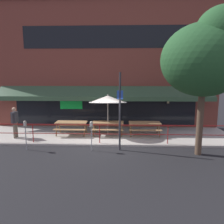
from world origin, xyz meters
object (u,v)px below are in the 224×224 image
(pedestrian_walking, at_px, (15,121))
(street_tree_curbside, at_px, (208,55))
(picnic_table_centre, at_px, (108,125))
(patio_umbrella_centre, at_px, (108,99))
(street_sign_pole, at_px, (120,111))
(picnic_table_left, at_px, (72,124))
(picnic_table_right, at_px, (145,125))
(parking_meter_near, at_px, (25,126))
(parking_meter_far, at_px, (91,127))

(pedestrian_walking, bearing_deg, street_tree_curbside, -12.33)
(picnic_table_centre, distance_m, street_tree_curbside, 6.35)
(picnic_table_centre, distance_m, patio_umbrella_centre, 1.47)
(street_sign_pole, bearing_deg, pedestrian_walking, 165.07)
(picnic_table_centre, xyz_separation_m, pedestrian_walking, (-5.08, -0.81, 0.35))
(picnic_table_left, height_order, picnic_table_right, same)
(picnic_table_left, xyz_separation_m, picnic_table_centre, (2.12, 0.05, 0.00))
(picnic_table_left, relative_size, pedestrian_walking, 1.05)
(picnic_table_right, xyz_separation_m, street_sign_pole, (-1.42, -2.34, 1.18))
(parking_meter_near, relative_size, parking_meter_far, 1.00)
(pedestrian_walking, bearing_deg, street_sign_pole, -14.93)
(parking_meter_far, bearing_deg, picnic_table_right, 42.05)
(parking_meter_near, bearing_deg, street_tree_curbside, -2.69)
(picnic_table_centre, xyz_separation_m, street_tree_curbside, (4.33, -2.87, 3.64))
(street_sign_pole, xyz_separation_m, street_tree_curbside, (3.64, -0.52, 2.46))
(picnic_table_left, height_order, parking_meter_near, parking_meter_near)
(patio_umbrella_centre, bearing_deg, street_sign_pole, -73.53)
(picnic_table_centre, height_order, pedestrian_walking, pedestrian_walking)
(picnic_table_left, height_order, street_sign_pole, street_sign_pole)
(parking_meter_far, bearing_deg, picnic_table_left, 121.34)
(picnic_table_left, height_order, street_tree_curbside, street_tree_curbside)
(picnic_table_right, distance_m, parking_meter_far, 3.73)
(patio_umbrella_centre, height_order, street_tree_curbside, street_tree_curbside)
(parking_meter_near, xyz_separation_m, parking_meter_far, (3.14, -0.00, 0.00))
(picnic_table_right, bearing_deg, street_tree_curbside, -52.20)
(pedestrian_walking, xyz_separation_m, street_tree_curbside, (9.42, -2.06, 3.29))
(picnic_table_centre, relative_size, picnic_table_right, 1.00)
(picnic_table_centre, bearing_deg, picnic_table_left, -178.72)
(picnic_table_right, height_order, patio_umbrella_centre, patio_umbrella_centre)
(parking_meter_far, bearing_deg, street_tree_curbside, -4.34)
(picnic_table_centre, xyz_separation_m, parking_meter_near, (-3.76, -2.49, 0.44))
(patio_umbrella_centre, height_order, pedestrian_walking, patio_umbrella_centre)
(picnic_table_left, height_order, picnic_table_centre, same)
(picnic_table_right, bearing_deg, parking_meter_near, -157.20)
(picnic_table_centre, bearing_deg, street_tree_curbside, -33.55)
(picnic_table_centre, relative_size, parking_meter_near, 1.27)
(picnic_table_right, relative_size, street_sign_pole, 0.49)
(picnic_table_right, distance_m, patio_umbrella_centre, 2.58)
(picnic_table_left, height_order, pedestrian_walking, pedestrian_walking)
(picnic_table_centre, relative_size, pedestrian_walking, 1.05)
(picnic_table_right, relative_size, parking_meter_near, 1.27)
(picnic_table_centre, bearing_deg, street_sign_pole, -73.54)
(picnic_table_right, height_order, parking_meter_near, parking_meter_near)
(pedestrian_walking, height_order, street_tree_curbside, street_tree_curbside)
(picnic_table_centre, bearing_deg, picnic_table_right, -0.54)
(picnic_table_centre, relative_size, street_tree_curbside, 0.29)
(picnic_table_centre, distance_m, picnic_table_right, 2.12)
(parking_meter_near, bearing_deg, picnic_table_left, 56.07)
(pedestrian_walking, bearing_deg, parking_meter_far, -20.69)
(picnic_table_centre, bearing_deg, parking_meter_far, -104.10)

